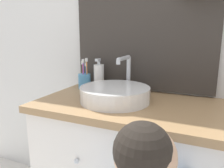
{
  "coord_description": "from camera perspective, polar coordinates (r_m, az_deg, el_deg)",
  "views": [
    {
      "loc": [
        0.25,
        -0.67,
        1.13
      ],
      "look_at": [
        -0.17,
        0.28,
        0.89
      ],
      "focal_mm": 35.0,
      "sensor_mm": 36.0,
      "label": 1
    }
  ],
  "objects": [
    {
      "name": "wall_back",
      "position": [
        1.33,
        14.19,
        19.24
      ],
      "size": [
        3.2,
        0.18,
        2.5
      ],
      "color": "silver",
      "rests_on": "ground_plane"
    },
    {
      "name": "sink_basin",
      "position": [
        1.12,
        0.94,
        -2.41
      ],
      "size": [
        0.36,
        0.41,
        0.22
      ],
      "color": "silver",
      "rests_on": "vanity_counter"
    },
    {
      "name": "toothbrush_holder",
      "position": [
        1.39,
        -7.19,
        0.91
      ],
      "size": [
        0.08,
        0.08,
        0.2
      ],
      "color": "#4C93C6",
      "rests_on": "vanity_counter"
    },
    {
      "name": "soap_dispenser",
      "position": [
        1.36,
        -3.44,
        1.91
      ],
      "size": [
        0.06,
        0.06,
        0.2
      ],
      "color": "white",
      "rests_on": "vanity_counter"
    }
  ]
}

